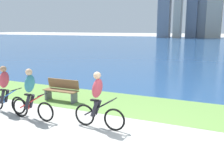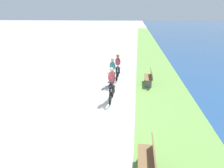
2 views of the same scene
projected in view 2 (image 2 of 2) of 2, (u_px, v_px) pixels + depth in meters
The scene contains 7 objects.
ground_plane at pixel (94, 110), 9.16m from camera, with size 300.00×300.00×0.00m, color #B2AFA8.
grass_strip_bayside at pixel (169, 114), 8.77m from camera, with size 120.00×2.99×0.01m, color #6B9947.
cyclist_lead at pixel (112, 85), 9.89m from camera, with size 1.69×0.52×1.72m.
cyclist_trailing at pixel (112, 72), 12.14m from camera, with size 1.71×0.52×1.69m.
cyclist_distant_rear at pixel (118, 67), 13.37m from camera, with size 1.69×0.52×1.67m.
bench_near_path at pixel (149, 162), 5.24m from camera, with size 1.50×0.47×0.90m.
bench_far_along_path at pixel (149, 77), 12.40m from camera, with size 1.50×0.47×0.90m.
Camera 2 is at (8.10, 1.83, 4.12)m, focal length 31.96 mm.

